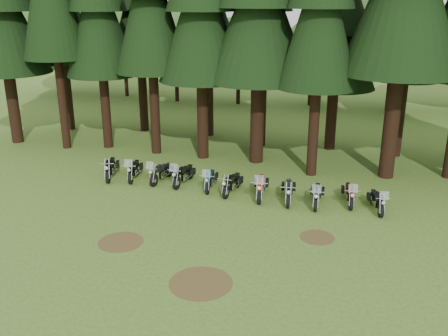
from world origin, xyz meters
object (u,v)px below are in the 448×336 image
at_px(motorcycle_1, 134,170).
at_px(motorcycle_4, 210,180).
at_px(motorcycle_0, 110,169).
at_px(motorcycle_5, 232,184).
at_px(motorcycle_9, 349,195).
at_px(motorcycle_10, 377,202).
at_px(motorcycle_7, 288,192).
at_px(motorcycle_2, 161,173).
at_px(motorcycle_8, 317,196).
at_px(motorcycle_3, 183,175).
at_px(motorcycle_6, 260,187).

bearing_deg(motorcycle_1, motorcycle_4, -16.43).
bearing_deg(motorcycle_0, motorcycle_4, -20.21).
xyz_separation_m(motorcycle_0, motorcycle_5, (6.84, -0.40, -0.04)).
relative_size(motorcycle_0, motorcycle_9, 1.06).
height_order(motorcycle_4, motorcycle_10, motorcycle_4).
relative_size(motorcycle_9, motorcycle_10, 1.04).
xyz_separation_m(motorcycle_7, motorcycle_9, (2.81, 0.46, -0.02)).
relative_size(motorcycle_2, motorcycle_7, 0.99).
xyz_separation_m(motorcycle_2, motorcycle_8, (8.18, -0.96, -0.01)).
xyz_separation_m(motorcycle_3, motorcycle_5, (2.73, -0.50, -0.02)).
height_order(motorcycle_5, motorcycle_10, motorcycle_10).
relative_size(motorcycle_4, motorcycle_7, 0.94).
xyz_separation_m(motorcycle_2, motorcycle_3, (1.24, -0.05, 0.01)).
relative_size(motorcycle_6, motorcycle_9, 1.13).
relative_size(motorcycle_4, motorcycle_5, 0.98).
distance_m(motorcycle_2, motorcycle_9, 9.65).
bearing_deg(motorcycle_2, motorcycle_9, 5.32).
bearing_deg(motorcycle_8, motorcycle_4, 170.53).
bearing_deg(motorcycle_9, motorcycle_5, 173.60).
bearing_deg(motorcycle_8, motorcycle_0, 173.33).
xyz_separation_m(motorcycle_6, motorcycle_7, (1.37, -0.10, -0.04)).
relative_size(motorcycle_1, motorcycle_3, 0.98).
bearing_deg(motorcycle_1, motorcycle_7, -18.38).
xyz_separation_m(motorcycle_0, motorcycle_3, (4.11, 0.10, -0.01)).
bearing_deg(motorcycle_10, motorcycle_4, 162.72).
relative_size(motorcycle_7, motorcycle_8, 1.04).
bearing_deg(motorcycle_4, motorcycle_6, -17.26).
bearing_deg(motorcycle_9, motorcycle_10, -29.57).
distance_m(motorcycle_0, motorcycle_8, 11.07).
height_order(motorcycle_6, motorcycle_7, motorcycle_6).
distance_m(motorcycle_2, motorcycle_10, 10.92).
distance_m(motorcycle_3, motorcycle_9, 8.41).
relative_size(motorcycle_7, motorcycle_10, 1.10).
distance_m(motorcycle_2, motorcycle_7, 6.89).
height_order(motorcycle_2, motorcycle_5, motorcycle_2).
bearing_deg(motorcycle_4, motorcycle_5, -19.61).
bearing_deg(motorcycle_10, motorcycle_7, 166.42).
xyz_separation_m(motorcycle_7, motorcycle_10, (4.05, -0.04, -0.04)).
distance_m(motorcycle_0, motorcycle_2, 2.87).
bearing_deg(motorcycle_6, motorcycle_0, 167.97).
bearing_deg(motorcycle_7, motorcycle_9, 1.30).
bearing_deg(motorcycle_0, motorcycle_1, -12.33).
bearing_deg(motorcycle_5, motorcycle_3, 175.35).
relative_size(motorcycle_4, motorcycle_8, 0.98).
bearing_deg(motorcycle_7, motorcycle_1, 166.28).
relative_size(motorcycle_5, motorcycle_10, 1.06).
distance_m(motorcycle_3, motorcycle_7, 5.65).
relative_size(motorcycle_4, motorcycle_9, 1.00).
height_order(motorcycle_1, motorcycle_6, motorcycle_6).
distance_m(motorcycle_0, motorcycle_4, 5.63).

